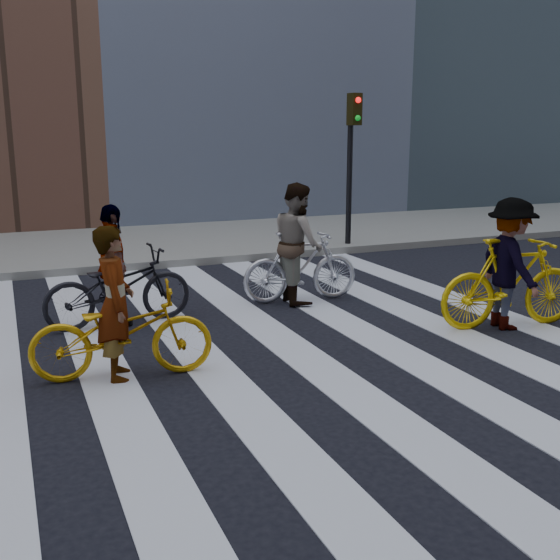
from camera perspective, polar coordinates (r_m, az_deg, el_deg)
ground at (r=7.93m, az=-3.30°, el=-5.94°), size 100.00×100.00×0.00m
sidewalk_far at (r=15.00m, az=-13.04°, el=2.98°), size 100.00×5.00×0.15m
zebra_crosswalk at (r=7.93m, az=-3.31°, el=-5.90°), size 8.25×10.00×0.01m
traffic_signal at (r=14.20m, az=6.28°, el=11.64°), size 0.22×0.42×3.33m
bike_yellow_left at (r=7.06m, az=-13.62°, el=-4.46°), size 1.96×0.94×0.99m
bike_silver_mid at (r=9.95m, az=1.80°, el=1.19°), size 1.85×0.69×1.09m
bike_yellow_right at (r=9.12m, az=19.48°, el=-0.24°), size 2.07×0.88×1.21m
bike_dark_rear at (r=8.98m, az=-13.91°, el=-0.62°), size 2.04×0.89×1.04m
rider_left at (r=6.97m, az=-14.17°, el=-1.99°), size 0.48×0.65×1.62m
rider_mid at (r=9.87m, az=1.55°, el=3.23°), size 0.77×0.94×1.81m
rider_right at (r=9.03m, az=19.36°, el=1.32°), size 0.81×1.20×1.72m
rider_rear at (r=8.91m, az=-14.32°, el=1.19°), size 0.49×0.99×1.63m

